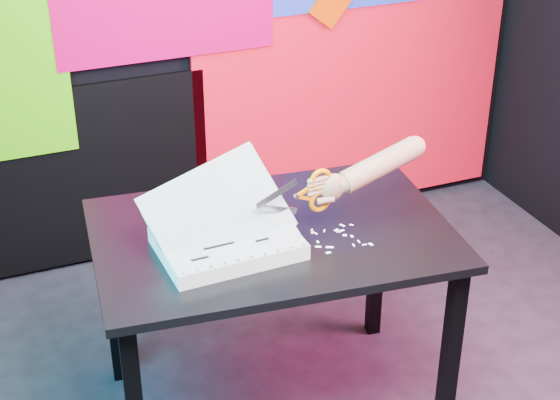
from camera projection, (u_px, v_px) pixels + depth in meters
name	position (u px, v px, depth m)	size (l,w,h in m)	color
room	(389.00, 70.00, 2.38)	(3.01, 3.01, 2.71)	black
backdrop	(237.00, 47.00, 3.78)	(2.88, 0.05, 2.08)	red
work_table	(272.00, 255.00, 2.83)	(1.23, 0.89, 0.75)	black
printout_stack	(227.00, 242.00, 2.67)	(0.48, 0.33, 0.32)	silver
scissors	(315.00, 192.00, 2.72)	(0.27, 0.04, 0.15)	silver
hand_forearm	(372.00, 168.00, 2.79)	(0.43, 0.11, 0.16)	#987454
paper_clippings	(337.00, 237.00, 2.75)	(0.18, 0.17, 0.00)	white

